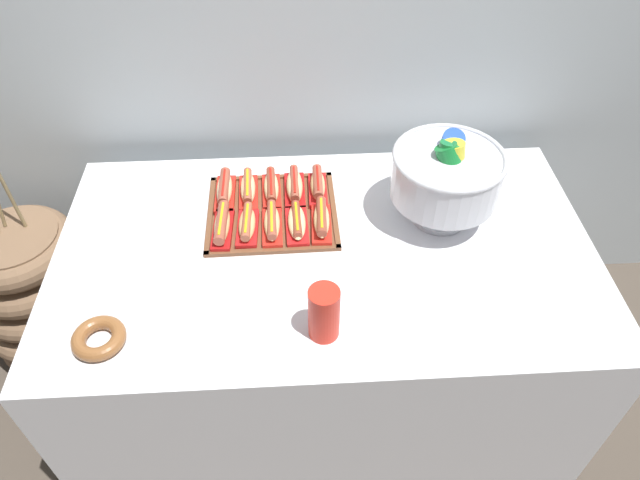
# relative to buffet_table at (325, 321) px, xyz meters

# --- Properties ---
(ground_plane) EXTENTS (10.00, 10.00, 0.00)m
(ground_plane) POSITION_rel_buffet_table_xyz_m (0.00, 0.00, -0.40)
(ground_plane) COLOR #4C4238
(buffet_table) EXTENTS (1.61, 0.92, 0.75)m
(buffet_table) POSITION_rel_buffet_table_xyz_m (0.00, 0.00, 0.00)
(buffet_table) COLOR silver
(buffet_table) RESTS_ON ground_plane
(floor_vase) EXTENTS (0.48, 0.48, 1.17)m
(floor_vase) POSITION_rel_buffet_table_xyz_m (-1.07, 0.27, -0.11)
(floor_vase) COLOR brown
(floor_vase) RESTS_ON ground_plane
(serving_tray) EXTENTS (0.41, 0.37, 0.01)m
(serving_tray) POSITION_rel_buffet_table_xyz_m (-0.16, 0.16, 0.36)
(serving_tray) COLOR brown
(serving_tray) RESTS_ON buffet_table
(hot_dog_0) EXTENTS (0.06, 0.18, 0.06)m
(hot_dog_0) POSITION_rel_buffet_table_xyz_m (-0.31, 0.08, 0.39)
(hot_dog_0) COLOR #B21414
(hot_dog_0) RESTS_ON serving_tray
(hot_dog_1) EXTENTS (0.07, 0.16, 0.06)m
(hot_dog_1) POSITION_rel_buffet_table_xyz_m (-0.23, 0.08, 0.39)
(hot_dog_1) COLOR red
(hot_dog_1) RESTS_ON serving_tray
(hot_dog_2) EXTENTS (0.06, 0.17, 0.06)m
(hot_dog_2) POSITION_rel_buffet_table_xyz_m (-0.16, 0.08, 0.39)
(hot_dog_2) COLOR red
(hot_dog_2) RESTS_ON serving_tray
(hot_dog_3) EXTENTS (0.07, 0.17, 0.05)m
(hot_dog_3) POSITION_rel_buffet_table_xyz_m (-0.08, 0.08, 0.39)
(hot_dog_3) COLOR red
(hot_dog_3) RESTS_ON serving_tray
(hot_dog_4) EXTENTS (0.07, 0.17, 0.06)m
(hot_dog_4) POSITION_rel_buffet_table_xyz_m (-0.01, 0.08, 0.39)
(hot_dog_4) COLOR red
(hot_dog_4) RESTS_ON serving_tray
(hot_dog_5) EXTENTS (0.06, 0.18, 0.06)m
(hot_dog_5) POSITION_rel_buffet_table_xyz_m (-0.31, 0.24, 0.39)
(hot_dog_5) COLOR red
(hot_dog_5) RESTS_ON serving_tray
(hot_dog_6) EXTENTS (0.06, 0.17, 0.06)m
(hot_dog_6) POSITION_rel_buffet_table_xyz_m (-0.23, 0.24, 0.39)
(hot_dog_6) COLOR red
(hot_dog_6) RESTS_ON serving_tray
(hot_dog_7) EXTENTS (0.06, 0.17, 0.06)m
(hot_dog_7) POSITION_rel_buffet_table_xyz_m (-0.16, 0.24, 0.39)
(hot_dog_7) COLOR red
(hot_dog_7) RESTS_ON serving_tray
(hot_dog_8) EXTENTS (0.07, 0.18, 0.06)m
(hot_dog_8) POSITION_rel_buffet_table_xyz_m (-0.08, 0.24, 0.39)
(hot_dog_8) COLOR #B21414
(hot_dog_8) RESTS_ON serving_tray
(hot_dog_9) EXTENTS (0.06, 0.16, 0.06)m
(hot_dog_9) POSITION_rel_buffet_table_xyz_m (-0.01, 0.24, 0.40)
(hot_dog_9) COLOR red
(hot_dog_9) RESTS_ON serving_tray
(punch_bowl) EXTENTS (0.33, 0.33, 0.29)m
(punch_bowl) POSITION_rel_buffet_table_xyz_m (0.36, 0.12, 0.53)
(punch_bowl) COLOR silver
(punch_bowl) RESTS_ON buffet_table
(cup_stack) EXTENTS (0.08, 0.08, 0.16)m
(cup_stack) POSITION_rel_buffet_table_xyz_m (-0.02, -0.31, 0.44)
(cup_stack) COLOR red
(cup_stack) RESTS_ON buffet_table
(donut) EXTENTS (0.14, 0.14, 0.04)m
(donut) POSITION_rel_buffet_table_xyz_m (-0.60, -0.31, 0.38)
(donut) COLOR brown
(donut) RESTS_ON buffet_table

